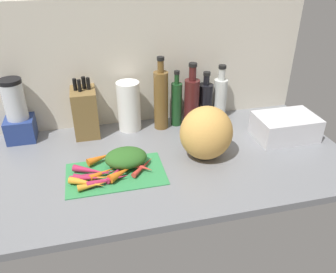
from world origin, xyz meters
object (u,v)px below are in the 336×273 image
Objects in this scene: knife_block at (85,111)px; bottle_4 at (220,97)px; carrot_4 at (94,178)px; carrot_8 at (121,173)px; carrot_1 at (102,173)px; carrot_11 at (87,183)px; carrot_2 at (92,171)px; carrot_5 at (143,166)px; paper_towel_roll at (129,106)px; carrot_6 at (87,178)px; carrot_3 at (93,175)px; bottle_2 at (192,100)px; blender_appliance at (18,115)px; carrot_7 at (119,170)px; bottle_1 at (176,103)px; bottle_0 at (161,99)px; carrot_12 at (101,158)px; carrot_0 at (140,167)px; carrot_9 at (92,185)px; cutting_board at (116,174)px; dish_rack at (285,127)px; carrot_10 at (108,180)px; bottle_3 at (205,101)px; winter_squash at (206,133)px.

knife_block is 0.98× the size of bottle_4.
knife_block reaches higher than carrot_4.
carrot_8 is (10.61, -0.15, 0.71)cm from carrot_4.
carrot_11 is (-6.03, -5.10, 0.14)cm from carrot_1.
carrot_2 is 1.09× the size of carrot_5.
carrot_6 is at bearing -118.86° from paper_towel_roll.
bottle_2 is at bearing 36.23° from carrot_3.
carrot_4 is 1.53× the size of carrot_8.
blender_appliance reaches higher than carrot_4.
carrot_7 is (10.65, -1.29, -0.32)cm from carrot_2.
bottle_1 reaches higher than carrot_6.
carrot_2 reaches higher than carrot_4.
knife_block is 36.25cm from bottle_0.
carrot_12 is at bearing -81.04° from knife_block.
carrot_0 is 20.73cm from carrot_9.
carrot_11 is at bearing -120.06° from carrot_3.
dish_rack is (80.70, 11.43, 5.08)cm from cutting_board.
carrot_3 is 1.72× the size of carrot_6.
carrot_1 is at bearing 30.59° from carrot_4.
carrot_3 is 1.25× the size of carrot_11.
bottle_0 is (26.45, 34.95, 14.73)cm from cutting_board.
carrot_10 is (-4.81, -6.09, 0.19)cm from carrot_7.
carrot_11 is at bearing -139.79° from carrot_1.
carrot_2 is at bearing 128.37° from carrot_10.
carrot_8 is at bearing -45.40° from blender_appliance.
carrot_7 is 0.61× the size of dish_rack.
carrot_8 is 0.68× the size of carrot_10.
carrot_12 is 0.40× the size of blender_appliance.
bottle_1 is at bearing 47.48° from carrot_7.
bottle_3 is (50.17, 38.05, 9.98)cm from cutting_board.
carrot_0 is at bearing -1.64° from cutting_board.
winter_squash is 0.64× the size of bottle_0.
carrot_1 is at bearing -136.98° from bottle_1.
knife_block is at bearing 87.82° from carrot_6.
bottle_4 is (47.06, 1.27, -0.47)cm from paper_towel_roll.
carrot_3 is 2.74cm from carrot_6.
carrot_12 reaches higher than carrot_3.
bottle_4 is at bearing 34.22° from carrot_9.
carrot_7 is 1.21× the size of carrot_11.
bottle_1 reaches higher than carrot_8.
carrot_7 is at bearing 14.80° from carrot_6.
carrot_10 is at bearing -126.12° from bottle_0.
bottle_0 is at bearing 49.81° from carrot_9.
carrot_12 is 0.37× the size of bottle_2.
carrot_7 reaches higher than carrot_4.
bottle_0 is at bearing 156.56° from dish_rack.
bottle_4 reaches higher than carrot_2.
bottle_4 reaches higher than carrot_12.
carrot_0 is 18.70cm from carrot_4.
bottle_0 is at bearing -173.82° from bottle_4.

